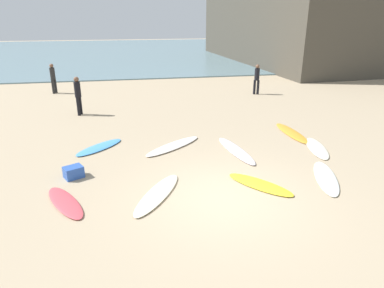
{
  "coord_description": "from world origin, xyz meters",
  "views": [
    {
      "loc": [
        -2.24,
        -7.33,
        4.32
      ],
      "look_at": [
        -0.21,
        3.1,
        0.3
      ],
      "focal_mm": 32.04,
      "sensor_mm": 36.0,
      "label": 1
    }
  ],
  "objects": [
    {
      "name": "beachgoer_far",
      "position": [
        5.13,
        11.19,
        0.94
      ],
      "size": [
        0.37,
        0.37,
        1.7
      ],
      "rotation": [
        0.0,
        0.0,
        2.75
      ],
      "color": "black",
      "rests_on": "ground_plane"
    },
    {
      "name": "surfboard_7",
      "position": [
        3.95,
        4.26,
        0.03
      ],
      "size": [
        0.57,
        2.49,
        0.07
      ],
      "primitive_type": "ellipsoid",
      "rotation": [
        0.0,
        0.0,
        3.14
      ],
      "color": "gold",
      "rests_on": "ground_plane"
    },
    {
      "name": "surfboard_4",
      "position": [
        1.13,
        0.41,
        0.03
      ],
      "size": [
        1.67,
        1.91,
        0.07
      ],
      "primitive_type": "ellipsoid",
      "rotation": [
        0.0,
        0.0,
        3.8
      ],
      "color": "yellow",
      "rests_on": "ground_plane"
    },
    {
      "name": "beachgoer_mid",
      "position": [
        -4.38,
        8.58,
        0.98
      ],
      "size": [
        0.36,
        0.36,
        1.75
      ],
      "rotation": [
        0.0,
        0.0,
        4.37
      ],
      "color": "black",
      "rests_on": "ground_plane"
    },
    {
      "name": "ground_plane",
      "position": [
        0.0,
        0.0,
        0.0
      ],
      "size": [
        120.0,
        120.0,
        0.0
      ],
      "primitive_type": "plane",
      "color": "tan"
    },
    {
      "name": "ocean_water",
      "position": [
        0.0,
        37.22,
        0.04
      ],
      "size": [
        120.0,
        40.0,
        0.08
      ],
      "primitive_type": "cube",
      "color": "slate",
      "rests_on": "ground_plane"
    },
    {
      "name": "beach_cooler",
      "position": [
        -3.85,
        1.89,
        0.16
      ],
      "size": [
        0.62,
        0.57,
        0.33
      ],
      "primitive_type": "cube",
      "rotation": [
        0.0,
        0.0,
        3.62
      ],
      "color": "#2D56B2",
      "rests_on": "ground_plane"
    },
    {
      "name": "surfboard_2",
      "position": [
        -3.89,
        0.43,
        0.03
      ],
      "size": [
        1.34,
        1.93,
        0.07
      ],
      "primitive_type": "ellipsoid",
      "rotation": [
        0.0,
        0.0,
        0.48
      ],
      "color": "#D34953",
      "rests_on": "ground_plane"
    },
    {
      "name": "surfboard_6",
      "position": [
        -3.28,
        4.09,
        0.04
      ],
      "size": [
        1.8,
        1.82,
        0.07
      ],
      "primitive_type": "ellipsoid",
      "rotation": [
        0.0,
        0.0,
        2.36
      ],
      "color": "#4997E4",
      "rests_on": "ground_plane"
    },
    {
      "name": "surfboard_5",
      "position": [
        -0.75,
        3.72,
        0.04
      ],
      "size": [
        2.34,
        2.03,
        0.08
      ],
      "primitive_type": "ellipsoid",
      "rotation": [
        0.0,
        0.0,
        2.25
      ],
      "color": "silver",
      "rests_on": "ground_plane"
    },
    {
      "name": "surfboard_3",
      "position": [
        1.26,
        2.9,
        0.04
      ],
      "size": [
        0.84,
        2.64,
        0.08
      ],
      "primitive_type": "ellipsoid",
      "rotation": [
        0.0,
        0.0,
        3.27
      ],
      "color": "white",
      "rests_on": "ground_plane"
    },
    {
      "name": "surfboard_0",
      "position": [
        -1.63,
        0.41,
        0.04
      ],
      "size": [
        1.67,
        2.31,
        0.07
      ],
      "primitive_type": "ellipsoid",
      "rotation": [
        0.0,
        0.0,
        2.61
      ],
      "color": "#F2E9C5",
      "rests_on": "ground_plane"
    },
    {
      "name": "surfboard_8",
      "position": [
        4.07,
        2.6,
        0.03
      ],
      "size": [
        1.12,
        2.15,
        0.06
      ],
      "primitive_type": "ellipsoid",
      "rotation": [
        0.0,
        0.0,
        2.87
      ],
      "color": "silver",
      "rests_on": "ground_plane"
    },
    {
      "name": "beachgoer_near",
      "position": [
        -6.34,
        13.66,
        0.95
      ],
      "size": [
        0.39,
        0.39,
        1.7
      ],
      "rotation": [
        0.0,
        0.0,
        4.13
      ],
      "color": "black",
      "rests_on": "ground_plane"
    },
    {
      "name": "surfboard_1",
      "position": [
        3.11,
        0.46,
        0.03
      ],
      "size": [
        1.35,
        2.3,
        0.06
      ],
      "primitive_type": "ellipsoid",
      "rotation": [
        0.0,
        0.0,
        -0.37
      ],
      "color": "white",
      "rests_on": "ground_plane"
    }
  ]
}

